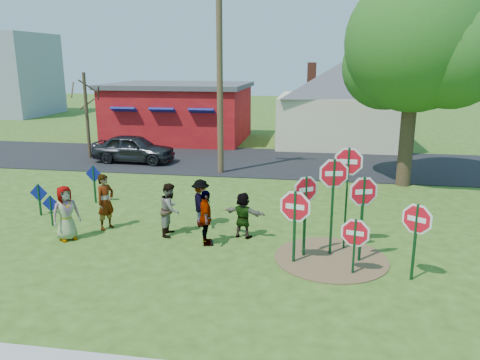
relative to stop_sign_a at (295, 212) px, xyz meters
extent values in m
plane|color=#304E16|center=(-3.47, 1.41, -1.48)|extent=(120.00, 120.00, 0.00)
cube|color=black|center=(-3.47, 12.91, -1.46)|extent=(120.00, 7.50, 0.04)
cylinder|color=brown|center=(1.03, 0.41, -1.46)|extent=(3.20, 3.20, 0.03)
cube|color=maroon|center=(-8.97, 19.41, 0.32)|extent=(9.00, 7.00, 3.60)
cube|color=#4C4C51|center=(-8.97, 19.41, 2.27)|extent=(9.40, 7.40, 0.30)
cube|color=navy|center=(-11.47, 15.81, 0.92)|extent=(1.60, 0.78, 0.45)
cube|color=navy|center=(-8.97, 15.81, 0.92)|extent=(1.60, 0.78, 0.45)
cube|color=navy|center=(-6.47, 15.81, 0.92)|extent=(1.60, 0.78, 0.45)
cube|color=beige|center=(2.03, 19.41, 0.12)|extent=(8.00, 7.00, 3.20)
pyramid|color=#4C4C51|center=(2.03, 19.41, 3.92)|extent=(9.40, 9.40, 2.20)
cube|color=brown|center=(0.03, 18.41, 3.12)|extent=(0.55, 0.55, 1.40)
cube|color=brown|center=(4.03, 20.41, 3.12)|extent=(0.55, 0.55, 1.40)
cube|color=#103D1D|center=(0.00, 0.00, -0.45)|extent=(0.08, 0.09, 2.05)
cylinder|color=white|center=(0.00, 0.00, 0.15)|extent=(1.15, 0.29, 1.17)
cylinder|color=red|center=(0.00, 0.00, 0.15)|extent=(0.99, 0.26, 1.01)
cube|color=white|center=(0.00, 0.00, 0.15)|extent=(0.50, 0.13, 0.15)
cube|color=#103D1D|center=(1.42, 1.24, 0.05)|extent=(0.06, 0.08, 3.05)
cylinder|color=white|center=(1.42, 1.24, 1.17)|extent=(1.11, 0.08, 1.11)
cylinder|color=red|center=(1.42, 1.24, 1.17)|extent=(0.95, 0.08, 0.96)
cube|color=white|center=(1.42, 1.24, 1.17)|extent=(0.49, 0.04, 0.14)
cylinder|color=gold|center=(1.42, 1.24, 1.17)|extent=(1.11, 0.08, 1.11)
cube|color=#103D1D|center=(1.01, 0.73, -0.07)|extent=(0.07, 0.09, 2.82)
cylinder|color=white|center=(1.01, 0.73, 0.93)|extent=(1.10, 0.24, 1.12)
cylinder|color=red|center=(1.01, 0.73, 0.93)|extent=(0.95, 0.21, 0.97)
cube|color=white|center=(1.01, 0.73, 0.93)|extent=(0.49, 0.10, 0.14)
cube|color=#103D1D|center=(1.80, 0.36, -0.27)|extent=(0.08, 0.09, 2.42)
cylinder|color=white|center=(1.80, 0.36, 0.55)|extent=(1.04, 0.37, 1.09)
cylinder|color=red|center=(1.80, 0.36, 0.55)|extent=(0.90, 0.32, 0.94)
cube|color=white|center=(1.80, 0.36, 0.55)|extent=(0.46, 0.16, 0.14)
cylinder|color=gold|center=(1.80, 0.36, 0.55)|extent=(1.04, 0.36, 1.09)
cube|color=#103D1D|center=(1.57, -0.47, -0.72)|extent=(0.07, 0.08, 1.51)
cylinder|color=white|center=(1.57, -0.47, -0.34)|extent=(0.99, 0.24, 1.01)
cylinder|color=red|center=(1.57, -0.47, -0.34)|extent=(0.86, 0.21, 0.87)
cube|color=white|center=(1.57, -0.47, -0.34)|extent=(0.44, 0.10, 0.13)
cube|color=#103D1D|center=(3.03, -0.56, -0.47)|extent=(0.08, 0.09, 2.02)
cylinder|color=white|center=(3.03, -0.56, 0.16)|extent=(0.89, 0.59, 1.05)
cylinder|color=red|center=(3.03, -0.56, 0.16)|extent=(0.77, 0.51, 0.91)
cube|color=white|center=(3.03, -0.56, 0.16)|extent=(0.39, 0.26, 0.13)
cylinder|color=gold|center=(3.03, -0.56, 0.16)|extent=(0.89, 0.58, 1.05)
cube|color=#103D1D|center=(0.26, 0.46, -0.30)|extent=(0.08, 0.09, 2.36)
cylinder|color=white|center=(0.26, 0.46, 0.51)|extent=(0.86, 0.58, 1.02)
cylinder|color=red|center=(0.26, 0.46, 0.51)|extent=(0.74, 0.51, 0.88)
cube|color=white|center=(0.26, 0.46, 0.51)|extent=(0.38, 0.26, 0.13)
cube|color=#103D1D|center=(-8.22, 1.63, -0.95)|extent=(0.05, 0.06, 1.06)
cube|color=navy|center=(-8.22, 1.63, -0.69)|extent=(0.58, 0.06, 0.58)
cube|color=#103D1D|center=(-9.24, 2.58, -0.90)|extent=(0.05, 0.06, 1.16)
cube|color=navy|center=(-9.24, 2.58, -0.64)|extent=(0.68, 0.03, 0.68)
cube|color=#103D1D|center=(-7.99, 4.36, -0.74)|extent=(0.06, 0.07, 1.48)
cube|color=navy|center=(-7.99, 4.36, -0.32)|extent=(0.69, 0.09, 0.69)
imported|color=#495497|center=(-7.06, 0.56, -0.61)|extent=(0.97, 1.00, 1.73)
imported|color=#216554|center=(-6.27, 1.68, -0.55)|extent=(0.67, 0.80, 1.86)
imported|color=brown|center=(-4.01, 1.52, -0.63)|extent=(0.67, 0.85, 1.70)
imported|color=#313136|center=(-3.25, 2.46, -0.67)|extent=(0.95, 1.19, 1.61)
imported|color=#442B55|center=(-2.69, 0.86, -0.63)|extent=(0.68, 1.08, 1.71)
imported|color=#1B4F27|center=(-1.68, 1.65, -0.74)|extent=(1.43, 0.77, 1.47)
imported|color=#2D2E32|center=(-9.29, 11.62, -0.68)|extent=(4.51, 2.01, 1.51)
cylinder|color=#4C3823|center=(-4.13, 10.02, 3.21)|extent=(0.29, 0.29, 9.37)
cylinder|color=#382819|center=(4.40, 9.13, 0.99)|extent=(0.63, 0.63, 4.94)
sphere|color=#1D5115|center=(4.40, 9.13, 4.69)|extent=(5.84, 5.84, 5.84)
sphere|color=#1D5115|center=(5.75, 8.45, 4.13)|extent=(4.26, 4.26, 4.26)
sphere|color=#1D5115|center=(3.39, 10.02, 3.68)|extent=(3.82, 3.82, 3.82)
cylinder|color=#382819|center=(-12.20, 12.29, 0.92)|extent=(0.18, 0.18, 4.79)
camera|label=1|loc=(0.49, -12.09, 3.98)|focal=35.00mm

